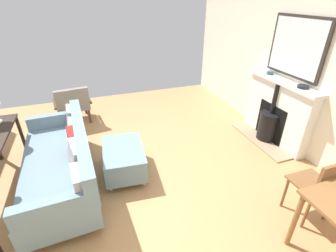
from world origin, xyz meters
name	(u,v)px	position (x,y,z in m)	size (l,w,h in m)	color
ground_plane	(123,172)	(0.00, 0.00, 0.00)	(5.68, 6.18, 0.01)	#A87A4C
wall_left	(299,64)	(-2.84, 0.00, 1.34)	(0.12, 6.18, 2.67)	silver
fireplace	(275,114)	(-2.65, -0.04, 0.48)	(0.51, 1.43, 1.09)	#9E7A5B
mirror_over_mantel	(296,47)	(-2.75, -0.04, 1.59)	(0.04, 1.02, 0.89)	#2D2823
mantel_bowl_near	(270,73)	(-2.66, -0.37, 1.12)	(0.11, 0.11, 0.05)	#334C56
mantel_bowl_far	(303,87)	(-2.66, 0.34, 1.11)	(0.16, 0.16, 0.04)	black
sofa	(63,162)	(0.76, -0.03, 0.35)	(0.94, 2.11, 0.79)	#B2B2B7
ottoman	(124,158)	(-0.02, 0.03, 0.25)	(0.62, 0.86, 0.42)	#B2B2B7
armchair_accent	(73,103)	(0.63, -1.85, 0.42)	(0.74, 0.66, 0.77)	#4C3321
dining_chair_near_fireplace	(319,185)	(-1.88, 1.54, 0.51)	(0.40, 0.40, 0.84)	brown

